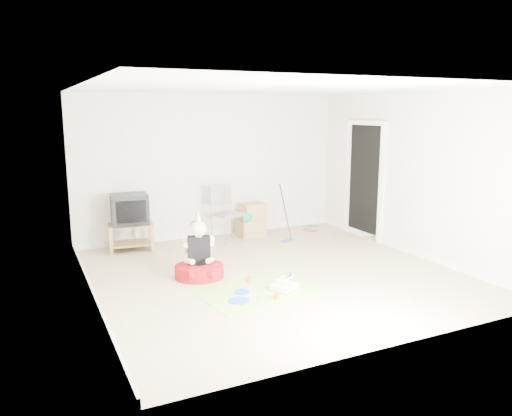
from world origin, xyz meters
name	(u,v)px	position (x,y,z in m)	size (l,w,h in m)	color
ground	(274,274)	(0.00, 0.00, 0.00)	(5.00, 5.00, 0.00)	tan
doorway_recess	(365,182)	(2.48, 1.20, 1.02)	(0.02, 0.90, 2.05)	black
tv_stand	(131,235)	(-1.60, 2.12, 0.27)	(0.77, 0.53, 0.45)	olive
crt_tv	(130,209)	(-1.60, 2.12, 0.70)	(0.59, 0.48, 0.50)	black
folding_chair	(228,214)	(0.07, 1.92, 0.50)	(0.56, 0.54, 1.03)	#97979C
cardboard_boxes	(251,221)	(0.62, 2.12, 0.29)	(0.52, 0.41, 0.61)	tan
floor_mop	(287,227)	(1.03, 1.48, 0.26)	(0.27, 0.34, 1.01)	blue
book_pile	(311,228)	(1.85, 2.02, 0.05)	(0.25, 0.28, 0.10)	#246E4D
seated_woman	(199,263)	(-1.03, 0.29, 0.21)	(0.83, 0.83, 0.98)	#9E0E15
party_mat	(260,290)	(-0.49, -0.53, 0.00)	(1.55, 1.12, 0.01)	#F43398
birthday_cake	(285,287)	(-0.19, -0.66, 0.04)	(0.40, 0.37, 0.15)	white
blue_plate_near	(242,292)	(-0.73, -0.50, 0.01)	(0.20, 0.20, 0.01)	blue
blue_plate_far	(239,300)	(-0.88, -0.76, 0.01)	(0.25, 0.25, 0.01)	blue
orange_cup_near	(249,279)	(-0.47, -0.18, 0.04)	(0.07, 0.07, 0.08)	#D65B17
orange_cup_far	(277,296)	(-0.43, -0.90, 0.04)	(0.07, 0.07, 0.08)	#D65B17
blue_party_hat	(291,276)	(0.03, -0.42, 0.08)	(0.11, 0.11, 0.16)	#1C36C6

